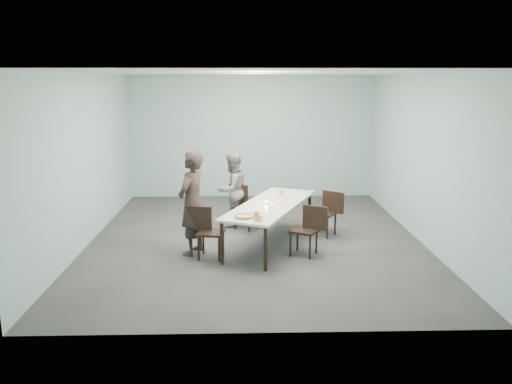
{
  "coord_description": "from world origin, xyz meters",
  "views": [
    {
      "loc": [
        -0.23,
        -8.8,
        2.88
      ],
      "look_at": [
        0.0,
        -0.46,
        1.0
      ],
      "focal_mm": 35.0,
      "sensor_mm": 36.0,
      "label": 1
    }
  ],
  "objects_px": {
    "chair_near_right": "(309,227)",
    "tealight": "(266,203)",
    "side_plate": "(262,212)",
    "beer_glass": "(257,216)",
    "chair_far_left": "(243,203)",
    "table": "(271,207)",
    "chair_near_left": "(206,228)",
    "diner_far": "(232,190)",
    "amber_tumbler": "(280,193)",
    "water_tumbler": "(260,218)",
    "chair_far_right": "(327,210)",
    "pizza": "(245,217)",
    "diner_near": "(192,203)"
  },
  "relations": [
    {
      "from": "pizza",
      "to": "chair_far_left",
      "type": "bearing_deg",
      "value": 90.52
    },
    {
      "from": "chair_far_left",
      "to": "chair_far_right",
      "type": "relative_size",
      "value": 1.0
    },
    {
      "from": "diner_near",
      "to": "pizza",
      "type": "relative_size",
      "value": 5.16
    },
    {
      "from": "pizza",
      "to": "tealight",
      "type": "distance_m",
      "value": 0.98
    },
    {
      "from": "chair_near_left",
      "to": "pizza",
      "type": "xyz_separation_m",
      "value": [
        0.63,
        -0.26,
        0.27
      ]
    },
    {
      "from": "table",
      "to": "chair_near_left",
      "type": "distance_m",
      "value": 1.29
    },
    {
      "from": "chair_near_left",
      "to": "tealight",
      "type": "relative_size",
      "value": 15.54
    },
    {
      "from": "tealight",
      "to": "chair_near_left",
      "type": "bearing_deg",
      "value": -147.96
    },
    {
      "from": "diner_far",
      "to": "chair_far_right",
      "type": "bearing_deg",
      "value": 116.35
    },
    {
      "from": "chair_far_left",
      "to": "chair_near_right",
      "type": "xyz_separation_m",
      "value": [
        1.08,
        -1.65,
        0.0
      ]
    },
    {
      "from": "table",
      "to": "chair_near_left",
      "type": "xyz_separation_m",
      "value": [
        -1.1,
        -0.64,
        -0.19
      ]
    },
    {
      "from": "table",
      "to": "diner_far",
      "type": "relative_size",
      "value": 1.84
    },
    {
      "from": "chair_near_left",
      "to": "pizza",
      "type": "relative_size",
      "value": 2.56
    },
    {
      "from": "chair_far_left",
      "to": "chair_near_right",
      "type": "height_order",
      "value": "same"
    },
    {
      "from": "chair_far_right",
      "to": "amber_tumbler",
      "type": "xyz_separation_m",
      "value": [
        -0.87,
        0.23,
        0.29
      ]
    },
    {
      "from": "diner_near",
      "to": "tealight",
      "type": "distance_m",
      "value": 1.34
    },
    {
      "from": "chair_near_left",
      "to": "side_plate",
      "type": "height_order",
      "value": "chair_near_left"
    },
    {
      "from": "pizza",
      "to": "water_tumbler",
      "type": "distance_m",
      "value": 0.31
    },
    {
      "from": "diner_far",
      "to": "pizza",
      "type": "distance_m",
      "value": 2.08
    },
    {
      "from": "tealight",
      "to": "pizza",
      "type": "bearing_deg",
      "value": -113.38
    },
    {
      "from": "amber_tumbler",
      "to": "chair_near_right",
      "type": "bearing_deg",
      "value": -73.95
    },
    {
      "from": "chair_near_left",
      "to": "chair_near_right",
      "type": "relative_size",
      "value": 1.0
    },
    {
      "from": "chair_near_left",
      "to": "diner_near",
      "type": "xyz_separation_m",
      "value": [
        -0.24,
        0.21,
        0.38
      ]
    },
    {
      "from": "chair_near_left",
      "to": "diner_near",
      "type": "height_order",
      "value": "diner_near"
    },
    {
      "from": "amber_tumbler",
      "to": "water_tumbler",
      "type": "bearing_deg",
      "value": -104.06
    },
    {
      "from": "table",
      "to": "beer_glass",
      "type": "distance_m",
      "value": 1.13
    },
    {
      "from": "chair_near_left",
      "to": "chair_far_left",
      "type": "xyz_separation_m",
      "value": [
        0.62,
        1.69,
        0.0
      ]
    },
    {
      "from": "beer_glass",
      "to": "table",
      "type": "bearing_deg",
      "value": 75.61
    },
    {
      "from": "table",
      "to": "chair_near_left",
      "type": "relative_size",
      "value": 3.15
    },
    {
      "from": "diner_near",
      "to": "side_plate",
      "type": "bearing_deg",
      "value": 105.44
    },
    {
      "from": "diner_far",
      "to": "pizza",
      "type": "xyz_separation_m",
      "value": [
        0.23,
        -2.07,
        0.02
      ]
    },
    {
      "from": "diner_far",
      "to": "side_plate",
      "type": "xyz_separation_m",
      "value": [
        0.53,
        -1.76,
        0.01
      ]
    },
    {
      "from": "table",
      "to": "chair_near_left",
      "type": "height_order",
      "value": "chair_near_left"
    },
    {
      "from": "side_plate",
      "to": "water_tumbler",
      "type": "height_order",
      "value": "water_tumbler"
    },
    {
      "from": "chair_near_right",
      "to": "tealight",
      "type": "relative_size",
      "value": 15.54
    },
    {
      "from": "chair_far_right",
      "to": "amber_tumbler",
      "type": "distance_m",
      "value": 0.94
    },
    {
      "from": "diner_far",
      "to": "amber_tumbler",
      "type": "xyz_separation_m",
      "value": [
        0.92,
        -0.47,
        0.04
      ]
    },
    {
      "from": "chair_near_left",
      "to": "beer_glass",
      "type": "bearing_deg",
      "value": -19.18
    },
    {
      "from": "chair_far_right",
      "to": "side_plate",
      "type": "distance_m",
      "value": 1.67
    },
    {
      "from": "diner_far",
      "to": "water_tumbler",
      "type": "bearing_deg",
      "value": 59.46
    },
    {
      "from": "pizza",
      "to": "side_plate",
      "type": "relative_size",
      "value": 1.89
    },
    {
      "from": "chair_near_left",
      "to": "chair_far_left",
      "type": "bearing_deg",
      "value": 79.15
    },
    {
      "from": "chair_far_left",
      "to": "diner_far",
      "type": "bearing_deg",
      "value": -173.9
    },
    {
      "from": "chair_far_left",
      "to": "pizza",
      "type": "distance_m",
      "value": 1.97
    },
    {
      "from": "side_plate",
      "to": "table",
      "type": "bearing_deg",
      "value": 74.27
    },
    {
      "from": "diner_far",
      "to": "beer_glass",
      "type": "relative_size",
      "value": 9.95
    },
    {
      "from": "beer_glass",
      "to": "amber_tumbler",
      "type": "relative_size",
      "value": 1.88
    },
    {
      "from": "diner_near",
      "to": "water_tumbler",
      "type": "distance_m",
      "value": 1.3
    },
    {
      "from": "side_plate",
      "to": "beer_glass",
      "type": "xyz_separation_m",
      "value": [
        -0.11,
        -0.49,
        0.07
      ]
    },
    {
      "from": "table",
      "to": "diner_far",
      "type": "height_order",
      "value": "diner_far"
    }
  ]
}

